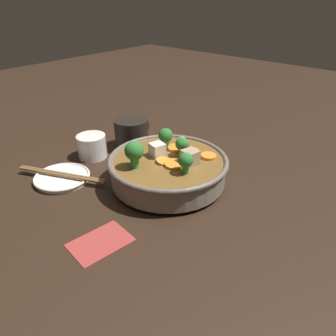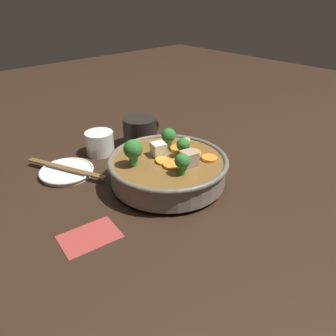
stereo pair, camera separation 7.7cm
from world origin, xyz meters
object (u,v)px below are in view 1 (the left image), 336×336
Objects in this scene: dark_mug at (132,133)px; stirfry_bowl at (168,167)px; chopsticks_pair at (61,174)px; side_saucer at (62,178)px; tea_cup at (92,146)px.

stirfry_bowl is at bearing -111.79° from dark_mug.
chopsticks_pair is (-0.25, -0.01, -0.03)m from dark_mug.
stirfry_bowl is at bearing -52.21° from side_saucer.
side_saucer is at bearing -161.02° from tea_cup.
tea_cup is 0.14m from chopsticks_pair.
side_saucer is 1.12× the size of dark_mug.
tea_cup is 0.65× the size of dark_mug.
dark_mug is at bearing 68.21° from stirfry_bowl.
tea_cup reaches higher than chopsticks_pair.
tea_cup is at bearing 162.67° from dark_mug.
tea_cup is (-0.03, 0.25, -0.01)m from stirfry_bowl.
dark_mug is (0.12, -0.04, 0.01)m from tea_cup.
dark_mug reaches higher than chopsticks_pair.
dark_mug is (0.25, 0.01, 0.04)m from side_saucer.
chopsticks_pair is at bearing 127.79° from stirfry_bowl.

